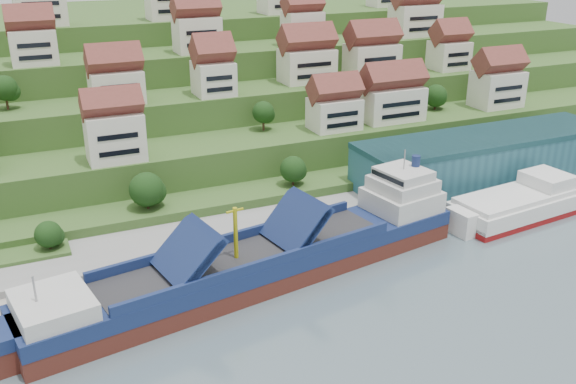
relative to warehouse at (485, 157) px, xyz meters
name	(u,v)px	position (x,y,z in m)	size (l,w,h in m)	color
ground	(303,267)	(-52.00, -17.00, -7.20)	(300.00, 300.00, 0.00)	slate
quay	(361,210)	(-32.00, -2.00, -6.10)	(180.00, 14.00, 2.20)	gray
hillside	(155,84)	(-52.00, 86.55, 3.46)	(260.00, 128.00, 31.00)	#2D4C1E
hillside_village	(209,58)	(-47.82, 44.66, 17.59)	(157.11, 64.44, 29.20)	silver
hillside_trees	(124,139)	(-73.17, 22.50, 7.04)	(136.30, 60.62, 30.72)	#1B3F15
warehouse	(485,157)	(0.00, 0.00, 0.00)	(60.00, 15.00, 10.00)	#265A67
flagpole	(367,193)	(-33.89, -7.00, -0.32)	(1.28, 0.16, 8.00)	gray
cargo_ship	(269,261)	(-58.68, -18.00, -4.01)	(76.01, 24.02, 16.62)	#502118
second_ship	(521,204)	(-3.36, -15.55, -4.64)	(30.18, 13.81, 8.47)	maroon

